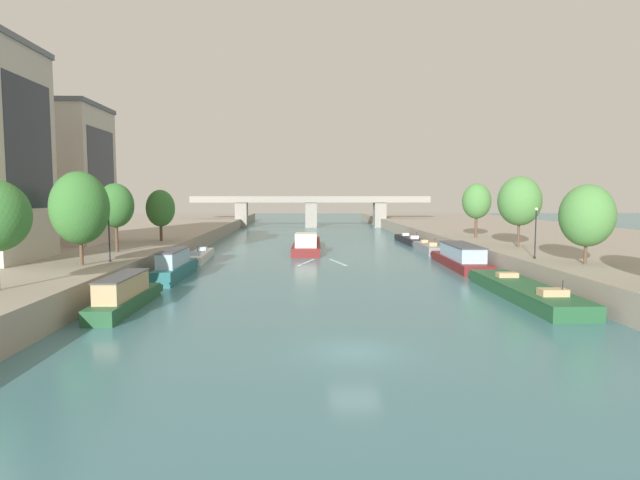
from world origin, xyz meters
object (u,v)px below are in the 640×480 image
object	(u,v)px
barge_midriver	(307,244)
lamppost_left_bank	(109,232)
tree_left_second	(116,206)
bridge_far	(311,208)
moored_boat_left_far	(125,295)
moored_boat_right_downstream	(409,240)
moored_boat_right_lone	(460,257)
tree_right_far	(587,216)
moored_boat_left_lone	(200,256)
tree_right_end_of_row	(477,201)
tree_right_past_mid	(520,201)
lamppost_right_bank	(536,231)
moored_boat_left_second	(175,266)
tree_left_third	(160,208)
tree_left_nearest	(80,208)
moored_boat_right_upstream	(427,248)
moored_boat_right_midway	(523,291)

from	to	relation	value
barge_midriver	lamppost_left_bank	distance (m)	34.27
tree_left_second	bridge_far	size ratio (longest dim) A/B	0.12
moored_boat_left_far	moored_boat_right_downstream	bearing A→B (deg)	58.67
moored_boat_right_lone	tree_right_far	xyz separation A→B (m)	(5.91, -14.35, 5.11)
moored_boat_left_lone	tree_right_end_of_row	bearing A→B (deg)	9.39
tree_right_past_mid	lamppost_left_bank	xyz separation A→B (m)	(-40.04, -11.25, -2.43)
moored_boat_right_lone	tree_right_far	distance (m)	16.34
tree_right_past_mid	bridge_far	distance (m)	74.23
tree_right_end_of_row	bridge_far	xyz separation A→B (m)	(-20.92, 58.00, -2.25)
moored_boat_right_downstream	lamppost_right_bank	bearing A→B (deg)	-85.49
moored_boat_right_lone	tree_left_second	size ratio (longest dim) A/B	2.28
moored_boat_left_second	lamppost_right_bank	distance (m)	33.17
tree_left_third	tree_right_far	size ratio (longest dim) A/B	0.97
tree_right_far	bridge_far	world-z (taller)	tree_right_far
tree_right_past_mid	tree_right_end_of_row	size ratio (longest dim) A/B	1.07
barge_midriver	tree_right_past_mid	world-z (taller)	tree_right_past_mid
tree_left_third	tree_left_nearest	bearing A→B (deg)	-91.13
moored_boat_left_far	moored_boat_left_lone	size ratio (longest dim) A/B	0.91
tree_right_end_of_row	barge_midriver	bearing A→B (deg)	167.39
moored_boat_left_lone	moored_boat_right_upstream	xyz separation A→B (m)	(29.66, 7.89, 0.08)
moored_boat_right_lone	tree_left_nearest	world-z (taller)	tree_left_nearest
tree_left_nearest	tree_right_end_of_row	world-z (taller)	tree_left_nearest
moored_boat_right_upstream	tree_left_second	xyz separation A→B (m)	(-35.88, -18.37, 6.20)
moored_boat_right_midway	tree_left_nearest	bearing A→B (deg)	173.45
tree_left_second	tree_left_third	distance (m)	12.91
moored_boat_left_far	tree_left_nearest	world-z (taller)	tree_left_nearest
moored_boat_right_midway	lamppost_right_bank	distance (m)	8.92
moored_boat_left_far	tree_left_nearest	xyz separation A→B (m)	(-5.75, 7.05, 5.79)
moored_boat_left_far	tree_left_nearest	distance (m)	10.78
tree_left_second	tree_left_third	bearing A→B (deg)	85.48
moored_boat_right_downstream	tree_left_second	xyz separation A→B (m)	(-36.24, -32.26, 6.28)
tree_left_nearest	moored_boat_left_second	bearing A→B (deg)	46.91
lamppost_left_bank	moored_boat_right_upstream	bearing A→B (deg)	37.99
moored_boat_right_lone	bridge_far	xyz separation A→B (m)	(-14.87, 70.89, 3.71)
moored_boat_right_upstream	lamppost_left_bank	distance (m)	42.99
moored_boat_left_far	tree_left_nearest	bearing A→B (deg)	129.21
moored_boat_left_second	moored_boat_right_midway	bearing A→B (deg)	-19.79
moored_boat_right_downstream	barge_midriver	bearing A→B (deg)	-147.44
moored_boat_left_second	lamppost_right_bank	xyz separation A→B (m)	(32.79, -3.52, 3.50)
moored_boat_right_lone	moored_boat_right_upstream	world-z (taller)	moored_boat_right_lone
moored_boat_left_far	tree_left_second	size ratio (longest dim) A/B	1.63
moored_boat_left_far	tree_right_end_of_row	size ratio (longest dim) A/B	1.54
tree_left_nearest	tree_right_past_mid	bearing A→B (deg)	17.52
tree_left_third	barge_midriver	bearing A→B (deg)	25.17
tree_left_third	moored_boat_left_second	bearing A→B (deg)	-71.31
moored_boat_right_lone	tree_right_end_of_row	world-z (taller)	tree_right_end_of_row
moored_boat_left_second	moored_boat_right_midway	world-z (taller)	moored_boat_left_second
moored_boat_left_lone	tree_left_second	distance (m)	13.71
moored_boat_right_midway	barge_midriver	bearing A→B (deg)	114.50
tree_right_far	tree_right_past_mid	xyz separation A→B (m)	(0.40, 14.14, 1.03)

